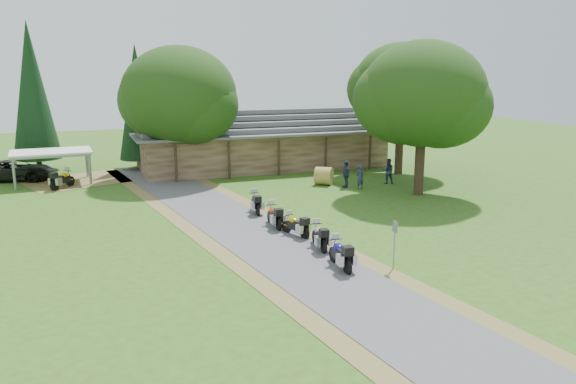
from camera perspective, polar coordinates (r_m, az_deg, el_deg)
name	(u,v)px	position (r m, az deg, el deg)	size (l,w,h in m)	color
ground	(300,263)	(24.29, 1.19, -7.22)	(120.00, 120.00, 0.00)	#335116
driveway	(260,238)	(27.71, -2.84, -4.73)	(46.00, 46.00, 0.00)	#4C4C4E
lodge	(261,138)	(47.86, -2.75, 5.52)	(21.40, 9.40, 4.90)	brown
carport	(52,167)	(44.25, -22.82, 2.35)	(5.49, 3.66, 2.38)	silver
car_dark_suv	(15,165)	(46.50, -25.99, 2.47)	(6.03, 2.56, 2.31)	black
motorcycle_row_a	(340,253)	(23.58, 5.33, -6.16)	(1.95, 0.64, 1.34)	#131088
motorcycle_row_b	(319,235)	(26.02, 3.21, -4.40)	(1.88, 0.61, 1.29)	#999B9F
motorcycle_row_c	(295,224)	(27.95, 0.77, -3.29)	(1.76, 0.57, 1.20)	#CA9400
motorcycle_row_d	(274,215)	(29.52, -1.40, -2.33)	(1.92, 0.63, 1.31)	red
motorcycle_row_e	(256,202)	(32.46, -3.30, -1.00)	(1.91, 0.62, 1.30)	black
motorcycle_carport_a	(62,178)	(42.12, -21.96, 1.29)	(2.06, 0.67, 1.41)	#E8A700
person_a	(360,175)	(39.10, 7.33, 1.74)	(0.57, 0.41, 2.00)	#2B3150
person_b	(388,169)	(41.32, 10.12, 2.33)	(0.61, 0.44, 2.16)	#2B3150
person_c	(346,172)	(39.46, 5.91, 2.05)	(0.64, 0.46, 2.25)	#2B3150
hay_bale	(324,176)	(40.40, 3.66, 1.64)	(1.28, 1.28, 1.18)	olive
sign_post	(394,245)	(23.67, 10.75, -5.32)	(0.37, 0.06, 2.08)	gray
oak_lodge_left	(180,112)	(43.11, -10.96, 8.03)	(8.57, 8.57, 10.10)	black
oak_lodge_right	(401,102)	(44.97, 11.42, 9.00)	(7.44, 7.44, 11.38)	black
oak_driveway	(422,114)	(37.49, 13.47, 7.74)	(8.01, 8.01, 10.68)	black
cedar_near	(138,107)	(47.85, -15.02, 8.30)	(3.31, 3.31, 10.19)	black
cedar_far	(33,97)	(49.87, -24.50, 8.78)	(3.75, 3.75, 11.95)	black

